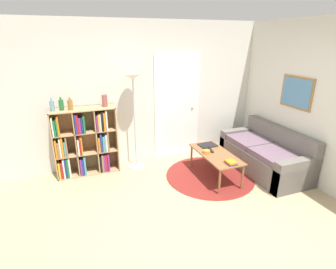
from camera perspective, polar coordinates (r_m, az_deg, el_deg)
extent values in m
plane|color=tan|center=(3.61, 8.42, -19.29)|extent=(14.00, 14.00, 0.00)
cube|color=silver|center=(4.99, -3.50, 8.86)|extent=(7.26, 0.05, 2.60)
cube|color=white|center=(5.19, 1.98, 6.01)|extent=(0.93, 0.02, 2.01)
sphere|color=tan|center=(5.31, 5.34, 5.81)|extent=(0.04, 0.04, 0.04)
cube|color=silver|center=(5.12, 24.65, 7.35)|extent=(0.05, 5.26, 2.60)
cube|color=olive|center=(4.94, 26.21, 8.20)|extent=(0.02, 0.65, 0.53)
cube|color=teal|center=(4.93, 26.11, 8.20)|extent=(0.01, 0.59, 0.47)
cylinder|color=maroon|center=(4.74, 9.06, -8.81)|extent=(1.54, 1.54, 0.01)
cube|color=tan|center=(4.79, -23.61, -2.22)|extent=(0.02, 0.34, 1.18)
cube|color=tan|center=(4.82, -11.24, -0.69)|extent=(0.02, 0.34, 1.18)
cube|color=tan|center=(4.60, -18.16, 5.28)|extent=(1.06, 0.34, 0.02)
cube|color=tan|center=(5.02, -16.70, -7.65)|extent=(1.06, 0.34, 0.02)
cube|color=tan|center=(4.93, -17.54, -0.81)|extent=(1.06, 0.02, 1.18)
cube|color=tan|center=(4.78, -19.44, -1.71)|extent=(0.02, 0.32, 1.15)
cube|color=tan|center=(4.79, -15.37, -1.21)|extent=(0.02, 0.32, 1.15)
cube|color=tan|center=(4.85, -17.17, -3.56)|extent=(1.03, 0.32, 0.02)
cube|color=tan|center=(4.72, -17.64, 0.69)|extent=(1.03, 0.32, 0.02)
cube|color=gold|center=(4.93, -22.52, -6.95)|extent=(0.03, 0.26, 0.29)
cube|color=#B21E23|center=(4.92, -22.09, -6.89)|extent=(0.03, 0.26, 0.29)
cube|color=silver|center=(4.89, -21.70, -6.70)|extent=(0.03, 0.20, 0.34)
cube|color=navy|center=(4.91, -21.36, -6.56)|extent=(0.02, 0.25, 0.34)
cube|color=#196B38|center=(4.91, -21.00, -6.46)|extent=(0.03, 0.26, 0.34)
cube|color=silver|center=(4.89, -20.62, -6.49)|extent=(0.03, 0.23, 0.34)
cube|color=#7F287A|center=(4.92, -18.46, -6.37)|extent=(0.03, 0.27, 0.30)
cube|color=navy|center=(4.91, -18.10, -6.40)|extent=(0.03, 0.26, 0.29)
cube|color=teal|center=(4.90, -17.68, -6.11)|extent=(0.03, 0.26, 0.34)
cube|color=black|center=(4.91, -14.48, -6.00)|extent=(0.03, 0.23, 0.29)
cube|color=olive|center=(4.92, -14.14, -5.74)|extent=(0.03, 0.26, 0.32)
cube|color=#7F287A|center=(4.90, -13.69, -5.92)|extent=(0.03, 0.19, 0.31)
cube|color=#B21E23|center=(4.93, -13.39, -5.64)|extent=(0.03, 0.26, 0.32)
cube|color=#7F287A|center=(4.90, -12.91, -5.73)|extent=(0.03, 0.20, 0.32)
cube|color=orange|center=(4.76, -23.18, -2.68)|extent=(0.03, 0.24, 0.31)
cube|color=olive|center=(4.74, -22.74, -2.99)|extent=(0.03, 0.20, 0.26)
cube|color=silver|center=(4.74, -22.43, -2.54)|extent=(0.02, 0.22, 0.33)
cube|color=orange|center=(4.73, -22.03, -2.43)|extent=(0.03, 0.21, 0.34)
cube|color=teal|center=(4.74, -21.53, -2.82)|extent=(0.03, 0.20, 0.26)
cube|color=olive|center=(4.74, -21.25, -2.28)|extent=(0.02, 0.23, 0.34)
cube|color=silver|center=(4.76, -18.97, -2.33)|extent=(0.03, 0.26, 0.27)
cube|color=#B21E23|center=(4.74, -18.63, -2.12)|extent=(0.02, 0.23, 0.31)
cube|color=orange|center=(4.73, -18.31, -2.14)|extent=(0.02, 0.21, 0.31)
cube|color=orange|center=(4.75, -14.83, -1.99)|extent=(0.03, 0.20, 0.26)
cube|color=navy|center=(4.74, -14.40, -1.62)|extent=(0.03, 0.19, 0.32)
cube|color=teal|center=(4.75, -13.95, -1.86)|extent=(0.03, 0.20, 0.27)
cube|color=teal|center=(4.77, -13.67, -1.69)|extent=(0.02, 0.23, 0.28)
cube|color=silver|center=(4.78, -13.40, -1.45)|extent=(0.03, 0.26, 0.30)
cube|color=olive|center=(4.76, -13.03, -1.26)|extent=(0.02, 0.22, 0.35)
cube|color=silver|center=(4.65, -23.85, 1.75)|extent=(0.02, 0.27, 0.31)
cube|color=#196B38|center=(4.63, -23.44, 1.43)|extent=(0.03, 0.23, 0.26)
cube|color=#196B38|center=(4.63, -23.07, 1.64)|extent=(0.02, 0.24, 0.29)
cube|color=orange|center=(4.62, -22.81, 1.87)|extent=(0.02, 0.23, 0.32)
cube|color=navy|center=(4.60, -19.54, 2.27)|extent=(0.02, 0.21, 0.33)
cube|color=#B21E23|center=(4.60, -19.16, 2.26)|extent=(0.03, 0.21, 0.32)
cube|color=#7F287A|center=(4.61, -18.70, 2.02)|extent=(0.03, 0.21, 0.27)
cube|color=navy|center=(4.61, -18.27, 2.04)|extent=(0.02, 0.19, 0.27)
cube|color=#196B38|center=(4.62, -17.88, 2.32)|extent=(0.03, 0.24, 0.29)
cube|color=#7F287A|center=(4.64, -15.28, 2.53)|extent=(0.03, 0.24, 0.28)
cube|color=gold|center=(4.63, -14.92, 2.63)|extent=(0.02, 0.21, 0.29)
cube|color=silver|center=(4.62, -14.60, 2.69)|extent=(0.02, 0.20, 0.30)
cube|color=black|center=(4.65, -14.33, 3.06)|extent=(0.03, 0.27, 0.34)
cube|color=orange|center=(4.62, -13.77, 2.88)|extent=(0.03, 0.20, 0.32)
cube|color=silver|center=(4.65, -13.40, 3.21)|extent=(0.03, 0.26, 0.34)
cylinder|color=#B7B7BC|center=(5.03, -6.81, -6.81)|extent=(0.31, 0.31, 0.01)
cylinder|color=#B7B7BC|center=(4.70, -7.24, 2.56)|extent=(0.02, 0.02, 1.63)
cone|color=white|center=(4.52, -7.71, 12.46)|extent=(0.33, 0.33, 0.10)
cube|color=#66605B|center=(5.10, 19.91, -5.12)|extent=(0.80, 1.69, 0.40)
cube|color=#66605B|center=(5.24, 22.86, -2.61)|extent=(0.16, 1.69, 0.78)
cube|color=#66605B|center=(4.59, 26.08, -8.00)|extent=(0.80, 0.16, 0.54)
cube|color=#66605B|center=(5.62, 15.09, -1.44)|extent=(0.80, 0.16, 0.54)
cube|color=#6B5464|center=(4.73, 22.14, -4.13)|extent=(0.60, 0.66, 0.10)
cube|color=#6B5464|center=(5.20, 17.19, -1.30)|extent=(0.60, 0.66, 0.10)
cube|color=brown|center=(4.53, 10.35, -4.18)|extent=(0.50, 1.08, 0.02)
cylinder|color=brown|center=(4.15, 11.16, -10.11)|extent=(0.04, 0.04, 0.43)
cylinder|color=brown|center=(4.93, 5.13, -4.69)|extent=(0.04, 0.04, 0.43)
cylinder|color=brown|center=(4.37, 15.92, -8.94)|extent=(0.04, 0.04, 0.43)
cylinder|color=brown|center=(5.11, 9.38, -3.95)|extent=(0.04, 0.04, 0.43)
cube|color=black|center=(4.81, 8.61, -2.29)|extent=(0.32, 0.24, 0.02)
cylinder|color=orange|center=(4.49, 8.38, -3.74)|extent=(0.12, 0.12, 0.05)
cube|color=navy|center=(4.21, 13.56, -6.05)|extent=(0.14, 0.17, 0.02)
cube|color=orange|center=(4.19, 13.53, -5.79)|extent=(0.14, 0.17, 0.03)
cube|color=black|center=(4.60, 9.35, -3.44)|extent=(0.07, 0.17, 0.02)
cylinder|color=#6B93A3|center=(4.59, -23.91, 5.69)|extent=(0.07, 0.07, 0.17)
cylinder|color=#6B93A3|center=(4.56, -24.09, 6.96)|extent=(0.03, 0.03, 0.04)
cylinder|color=#236633|center=(4.59, -22.21, 5.96)|extent=(0.07, 0.07, 0.17)
cylinder|color=#236633|center=(4.57, -22.38, 7.25)|extent=(0.03, 0.03, 0.04)
cylinder|color=olive|center=(4.56, -20.50, 6.04)|extent=(0.08, 0.08, 0.16)
cylinder|color=olive|center=(4.54, -20.66, 7.28)|extent=(0.03, 0.03, 0.04)
cylinder|color=#934C47|center=(4.61, -13.62, 7.16)|extent=(0.09, 0.09, 0.20)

